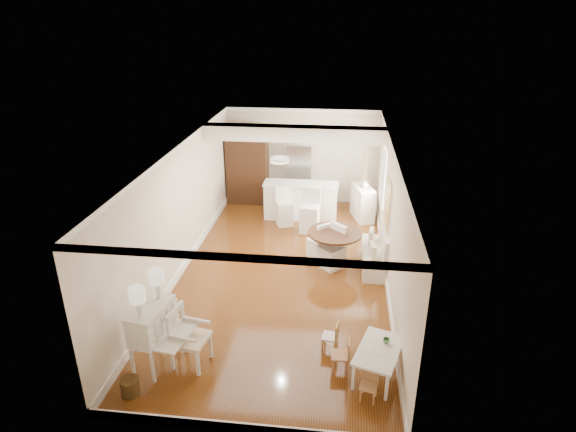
% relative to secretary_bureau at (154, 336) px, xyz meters
% --- Properties ---
extents(room, '(9.00, 9.04, 2.82)m').
position_rel_secretary_bureau_xyz_m(room, '(1.74, 3.58, 1.42)').
color(room, brown).
rests_on(room, ground).
extents(secretary_bureau, '(1.00, 1.02, 1.12)m').
position_rel_secretary_bureau_xyz_m(secretary_bureau, '(0.00, 0.00, 0.00)').
color(secretary_bureau, white).
rests_on(secretary_bureau, ground).
extents(gustavian_armchair, '(0.69, 0.69, 1.02)m').
position_rel_secretary_bureau_xyz_m(gustavian_armchair, '(0.58, 0.08, -0.05)').
color(gustavian_armchair, silver).
rests_on(gustavian_armchair, ground).
extents(wicker_basket, '(0.31, 0.31, 0.28)m').
position_rel_secretary_bureau_xyz_m(wicker_basket, '(-0.15, -0.71, -0.42)').
color(wicker_basket, '#4A3417').
rests_on(wicker_basket, ground).
extents(kids_table, '(0.91, 1.17, 0.52)m').
position_rel_secretary_bureau_xyz_m(kids_table, '(3.60, 0.14, -0.30)').
color(kids_table, silver).
rests_on(kids_table, ground).
extents(kids_chair_a, '(0.30, 0.30, 0.60)m').
position_rel_secretary_bureau_xyz_m(kids_chair_a, '(3.01, 0.21, -0.26)').
color(kids_chair_a, '#B27951').
rests_on(kids_chair_a, ground).
extents(kids_chair_b, '(0.31, 0.31, 0.56)m').
position_rel_secretary_bureau_xyz_m(kids_chair_b, '(2.83, 0.70, -0.28)').
color(kids_chair_b, '#A9854C').
rests_on(kids_chair_b, ground).
extents(kids_chair_c, '(0.30, 0.30, 0.52)m').
position_rel_secretary_bureau_xyz_m(kids_chair_c, '(3.44, -0.39, -0.30)').
color(kids_chair_c, '#B27C51').
rests_on(kids_chair_c, ground).
extents(banquette, '(0.52, 1.60, 0.98)m').
position_rel_secretary_bureau_xyz_m(banquette, '(3.69, 3.76, -0.07)').
color(banquette, silver).
rests_on(banquette, ground).
extents(dining_table, '(1.59, 1.59, 0.83)m').
position_rel_secretary_bureau_xyz_m(dining_table, '(2.81, 3.72, -0.14)').
color(dining_table, '#482717').
rests_on(dining_table, ground).
extents(slip_chair_near, '(0.68, 0.68, 0.99)m').
position_rel_secretary_bureau_xyz_m(slip_chair_near, '(2.75, 3.64, -0.06)').
color(slip_chair_near, white).
rests_on(slip_chair_near, ground).
extents(slip_chair_far, '(0.63, 0.64, 0.93)m').
position_rel_secretary_bureau_xyz_m(slip_chair_far, '(2.45, 4.05, -0.09)').
color(slip_chair_far, white).
rests_on(slip_chair_far, ground).
extents(breakfast_counter, '(2.05, 0.65, 1.03)m').
position_rel_secretary_bureau_xyz_m(breakfast_counter, '(1.80, 6.36, -0.04)').
color(breakfast_counter, white).
rests_on(breakfast_counter, ground).
extents(bar_stool_left, '(0.53, 0.53, 1.03)m').
position_rel_secretary_bureau_xyz_m(bar_stool_left, '(1.40, 5.83, -0.04)').
color(bar_stool_left, white).
rests_on(bar_stool_left, ground).
extents(bar_stool_right, '(0.51, 0.51, 1.16)m').
position_rel_secretary_bureau_xyz_m(bar_stool_right, '(2.12, 5.46, 0.02)').
color(bar_stool_right, white).
rests_on(bar_stool_right, ground).
extents(pantry_cabinet, '(1.20, 0.60, 2.30)m').
position_rel_secretary_bureau_xyz_m(pantry_cabinet, '(0.10, 7.44, 0.59)').
color(pantry_cabinet, '#381E11').
rests_on(pantry_cabinet, ground).
extents(fridge, '(0.75, 0.65, 1.80)m').
position_rel_secretary_bureau_xyz_m(fridge, '(2.00, 7.41, 0.34)').
color(fridge, silver).
rests_on(fridge, ground).
extents(sideboard, '(0.69, 1.05, 0.93)m').
position_rel_secretary_bureau_xyz_m(sideboard, '(3.52, 6.52, -0.09)').
color(sideboard, white).
rests_on(sideboard, ground).
extents(pencil_cup, '(0.13, 0.13, 0.08)m').
position_rel_secretary_bureau_xyz_m(pencil_cup, '(3.72, 0.31, 0.00)').
color(pencil_cup, '#528D54').
rests_on(pencil_cup, kids_table).
extents(branch_vase, '(0.24, 0.24, 0.20)m').
position_rel_secretary_bureau_xyz_m(branch_vase, '(3.55, 6.50, 0.47)').
color(branch_vase, white).
rests_on(branch_vase, sideboard).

